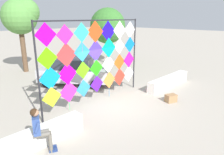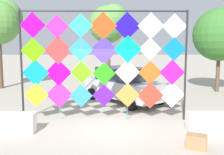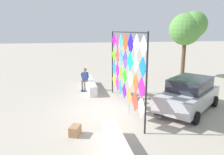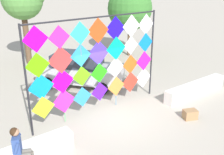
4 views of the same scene
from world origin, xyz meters
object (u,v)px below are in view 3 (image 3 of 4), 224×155
(seated_vendor, at_px, (85,78))
(tree_far_right, at_px, (188,29))
(cardboard_box_small, at_px, (75,131))
(kite_display_rack, at_px, (125,65))
(parked_car, at_px, (189,94))

(seated_vendor, xyz_separation_m, tree_far_right, (-2.72, 8.72, 3.14))
(cardboard_box_small, bearing_deg, tree_far_right, 132.75)
(kite_display_rack, xyz_separation_m, cardboard_box_small, (2.42, -2.57, -2.03))
(seated_vendor, height_order, tree_far_right, tree_far_right)
(kite_display_rack, bearing_deg, cardboard_box_small, -46.68)
(parked_car, bearing_deg, cardboard_box_small, -74.39)
(seated_vendor, height_order, parked_car, parked_car)
(kite_display_rack, xyz_separation_m, seated_vendor, (-3.72, -1.71, -1.36))
(parked_car, bearing_deg, tree_far_right, 151.27)
(kite_display_rack, relative_size, parked_car, 1.33)
(seated_vendor, distance_m, tree_far_right, 9.66)
(kite_display_rack, height_order, cardboard_box_small, kite_display_rack)
(kite_display_rack, distance_m, seated_vendor, 4.32)
(kite_display_rack, height_order, parked_car, kite_display_rack)
(kite_display_rack, xyz_separation_m, parked_car, (0.86, 3.01, -1.40))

